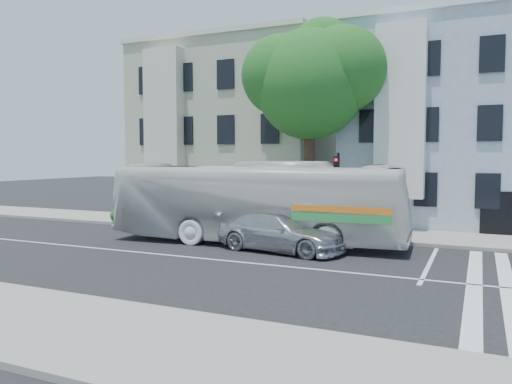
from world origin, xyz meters
The scene contains 10 objects.
ground centered at (0.00, 0.00, 0.00)m, with size 120.00×120.00×0.00m, color black.
sidewalk_far centered at (0.00, 8.00, 0.07)m, with size 80.00×4.00×0.15m, color gray.
sidewalk_near centered at (0.00, -8.00, 0.07)m, with size 80.00×4.00×0.15m, color gray.
building_left centered at (-7.00, 15.00, 5.50)m, with size 12.00×10.00×11.00m, color #A9B093.
building_right centered at (7.00, 15.00, 5.50)m, with size 12.00×10.00×11.00m, color #93A5AF.
street_tree centered at (0.06, 8.74, 7.83)m, with size 7.30×5.90×11.10m.
bus centered at (-0.87, 3.83, 1.82)m, with size 13.03×3.05×3.63m, color silver.
sedan centered at (0.74, 2.60, 0.79)m, with size 5.42×2.20×1.57m, color #BABDC1.
hedge centered at (-6.41, 6.30, 0.50)m, with size 8.50×0.84×0.70m, color #25611F, non-canonical shape.
traffic_signal centered at (2.00, 6.62, 2.59)m, with size 0.42×0.52×4.01m.
Camera 1 is at (8.07, -16.06, 3.83)m, focal length 35.00 mm.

